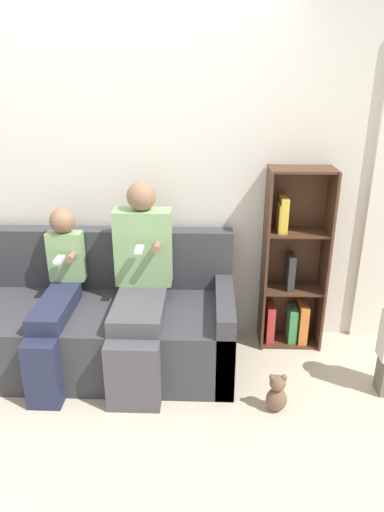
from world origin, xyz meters
name	(u,v)px	position (x,y,z in m)	size (l,w,h in m)	color
ground_plane	(93,405)	(0.00, 0.00, 0.00)	(14.00, 14.00, 0.00)	beige
back_wall	(111,174)	(0.00, 0.98, 1.27)	(10.00, 0.06, 2.55)	silver
couch	(88,323)	(-0.14, 0.52, 0.29)	(2.06, 0.85, 0.90)	#38383D
adult_seated	(140,283)	(0.26, 0.43, 0.66)	(0.39, 0.81, 1.30)	#47474C
child_seated	(56,299)	(-0.30, 0.38, 0.56)	(0.25, 0.83, 1.10)	#232842
bookshelf	(292,269)	(1.34, 0.83, 0.61)	(0.45, 0.27, 1.36)	#4C2D1E
teddy_bear	(277,394)	(1.15, 0.00, 0.12)	(0.13, 0.11, 0.26)	brown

